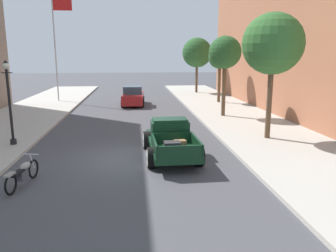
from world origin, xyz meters
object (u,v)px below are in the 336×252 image
object	(u,v)px
hotrod_truck_dark_green	(170,138)
flagpole	(57,37)
street_tree_nearest	(273,44)
street_tree_farthest	(197,53)
motorcycle_parked	(23,173)
street_tree_second	(225,53)
car_background_red	(133,96)
street_tree_third	(220,58)
street_lamp_near	(9,96)

from	to	relation	value
hotrod_truck_dark_green	flagpole	xyz separation A→B (m)	(-8.13, 17.42, 5.02)
street_tree_nearest	street_tree_farthest	size ratio (longest dim) A/B	1.02
hotrod_truck_dark_green	street_tree_farthest	size ratio (longest dim) A/B	0.84
motorcycle_parked	flagpole	xyz separation A→B (m)	(-2.97, 20.42, 5.33)
hotrod_truck_dark_green	motorcycle_parked	bearing A→B (deg)	-149.88
flagpole	street_tree_second	distance (m)	15.67
street_tree_nearest	car_background_red	bearing A→B (deg)	117.49
street_tree_farthest	street_tree_third	bearing A→B (deg)	-86.29
car_background_red	street_tree_farthest	distance (m)	11.37
flagpole	street_tree_farthest	xyz separation A→B (m)	(13.56, 5.54, -1.31)
hotrod_truck_dark_green	car_background_red	bearing A→B (deg)	96.09
hotrod_truck_dark_green	street_tree_nearest	world-z (taller)	street_tree_nearest
motorcycle_parked	street_tree_second	xyz separation A→B (m)	(9.72, 11.33, 3.90)
flagpole	street_tree_second	world-z (taller)	flagpole
street_tree_nearest	motorcycle_parked	bearing A→B (deg)	-154.36
hotrod_truck_dark_green	street_tree_nearest	size ratio (longest dim) A/B	0.82
street_lamp_near	street_tree_second	size ratio (longest dim) A/B	0.72
motorcycle_parked	street_tree_third	bearing A→B (deg)	58.31
motorcycle_parked	street_tree_third	world-z (taller)	street_tree_third
street_tree_second	street_tree_third	world-z (taller)	street_tree_second
street_tree_nearest	street_tree_second	size ratio (longest dim) A/B	1.14
street_lamp_near	street_tree_second	bearing A→B (deg)	28.77
hotrod_truck_dark_green	street_tree_second	bearing A→B (deg)	61.33
car_background_red	street_tree_third	xyz separation A→B (m)	(7.53, 0.19, 3.21)
hotrod_truck_dark_green	street_tree_farthest	bearing A→B (deg)	76.70
motorcycle_parked	street_tree_third	xyz separation A→B (m)	(11.11, 17.99, 3.54)
street_lamp_near	street_tree_farthest	size ratio (longest dim) A/B	0.65
motorcycle_parked	street_lamp_near	size ratio (longest dim) A/B	0.54
motorcycle_parked	street_tree_farthest	xyz separation A→B (m)	(10.59, 25.96, 4.02)
flagpole	street_tree_third	bearing A→B (deg)	-9.76
hotrod_truck_dark_green	street_tree_third	size ratio (longest dim) A/B	1.02
hotrod_truck_dark_green	motorcycle_parked	world-z (taller)	hotrod_truck_dark_green
hotrod_truck_dark_green	street_lamp_near	bearing A→B (deg)	164.88
street_tree_second	car_background_red	bearing A→B (deg)	133.51
hotrod_truck_dark_green	street_lamp_near	distance (m)	7.55
street_tree_nearest	hotrod_truck_dark_green	bearing A→B (deg)	-159.24
motorcycle_parked	street_tree_second	bearing A→B (deg)	49.37
street_tree_second	street_tree_third	bearing A→B (deg)	78.24
street_tree_third	street_tree_farthest	size ratio (longest dim) A/B	0.82
street_tree_second	street_tree_third	distance (m)	6.81
car_background_red	street_tree_second	world-z (taller)	street_tree_second
street_lamp_near	street_tree_nearest	world-z (taller)	street_tree_nearest
car_background_red	street_tree_third	distance (m)	8.19
hotrod_truck_dark_green	street_tree_nearest	xyz separation A→B (m)	(5.11, 1.94, 3.96)
car_background_red	street_tree_farthest	xyz separation A→B (m)	(7.01, 8.16, 3.70)
flagpole	street_tree_third	xyz separation A→B (m)	(14.08, -2.42, -1.79)
hotrod_truck_dark_green	street_tree_third	xyz separation A→B (m)	(5.94, 15.00, 3.23)
street_tree_second	motorcycle_parked	bearing A→B (deg)	-130.63
street_lamp_near	motorcycle_parked	bearing A→B (deg)	-68.32
car_background_red	motorcycle_parked	bearing A→B (deg)	-101.39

